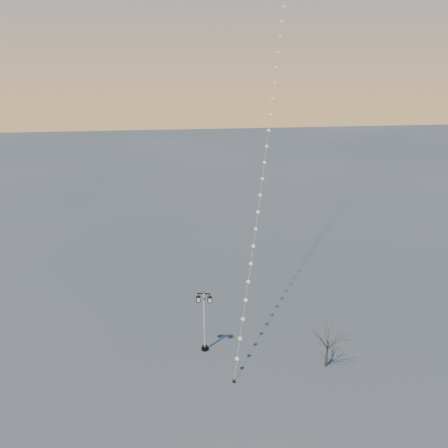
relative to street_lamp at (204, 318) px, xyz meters
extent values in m
plane|color=#404241|center=(0.23, -3.73, -2.97)|extent=(300.00, 300.00, 0.00)
cylinder|color=black|center=(0.00, 0.00, -2.88)|extent=(0.60, 0.60, 0.17)
cylinder|color=black|center=(0.00, 0.00, -2.72)|extent=(0.43, 0.43, 0.15)
cylinder|color=silver|center=(0.00, 0.00, -0.15)|extent=(0.14, 0.14, 5.00)
cylinder|color=black|center=(0.00, 0.00, 1.77)|extent=(0.21, 0.21, 0.06)
cube|color=black|center=(0.00, 0.00, 2.19)|extent=(1.00, 0.29, 0.06)
sphere|color=black|center=(0.00, 0.00, 2.32)|extent=(0.15, 0.15, 0.15)
pyramid|color=black|center=(-0.44, 0.10, 2.03)|extent=(0.47, 0.47, 0.15)
cube|color=beige|center=(-0.44, 0.10, 1.70)|extent=(0.28, 0.28, 0.36)
cube|color=black|center=(-0.44, 0.10, 1.50)|extent=(0.32, 0.32, 0.04)
pyramid|color=black|center=(0.44, -0.10, 2.03)|extent=(0.47, 0.47, 0.15)
cube|color=beige|center=(0.44, -0.10, 1.70)|extent=(0.28, 0.28, 0.36)
cube|color=black|center=(0.44, -0.10, 1.50)|extent=(0.32, 0.32, 0.04)
cone|color=#433627|center=(8.97, -3.38, -2.02)|extent=(0.23, 0.23, 1.90)
cylinder|color=black|center=(1.69, -4.07, -2.87)|extent=(0.20, 0.20, 0.20)
cylinder|color=black|center=(1.69, -4.07, -2.84)|extent=(0.03, 0.03, 0.25)
cone|color=#F13A16|center=(8.20, 12.47, 18.80)|extent=(0.08, 0.08, 0.28)
cylinder|color=white|center=(1.69, -4.07, -2.36)|extent=(0.02, 0.02, 0.81)
camera|label=1|loc=(-2.57, -27.68, 18.03)|focal=32.73mm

